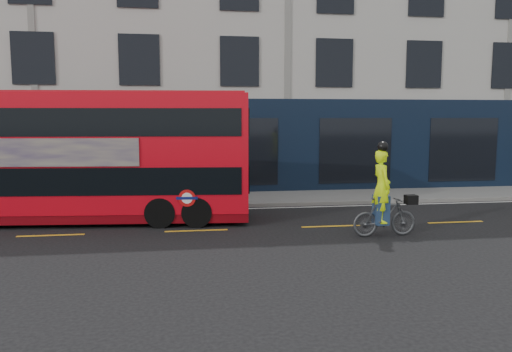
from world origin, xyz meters
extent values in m
plane|color=black|center=(0.00, 0.00, 0.00)|extent=(120.00, 120.00, 0.00)
cube|color=gray|center=(0.00, 6.50, 0.06)|extent=(60.00, 3.00, 0.12)
cube|color=slate|center=(0.00, 5.00, 0.07)|extent=(60.00, 0.12, 0.13)
cube|color=#B1AFA7|center=(0.00, 13.00, 7.50)|extent=(50.00, 10.00, 15.00)
cube|color=black|center=(0.00, 7.98, 2.00)|extent=(50.00, 0.08, 4.00)
cube|color=silver|center=(0.00, 4.70, 0.00)|extent=(58.00, 0.10, 0.01)
cube|color=red|center=(-7.28, 3.28, 2.18)|extent=(10.05, 3.14, 3.55)
cube|color=#6A040B|center=(-7.28, 3.28, 0.27)|extent=(10.04, 3.09, 0.27)
cube|color=black|center=(-7.28, 3.28, 1.39)|extent=(9.66, 3.14, 0.81)
cube|color=black|center=(-7.28, 3.28, 3.10)|extent=(9.66, 3.14, 0.81)
cube|color=#B00B17|center=(-7.28, 3.28, 3.97)|extent=(9.84, 3.03, 0.07)
cube|color=black|center=(-2.34, 2.83, 1.39)|extent=(0.22, 2.02, 0.81)
cube|color=black|center=(-2.34, 2.83, 3.10)|extent=(0.22, 2.02, 0.81)
cube|color=tan|center=(-8.28, 2.21, 2.25)|extent=(5.37, 0.53, 0.81)
cylinder|color=red|center=(-4.25, 1.85, 0.90)|extent=(0.50, 0.07, 0.50)
cylinder|color=white|center=(-4.25, 1.84, 0.90)|extent=(0.32, 0.05, 0.32)
cube|color=#0C1459|center=(-4.25, 1.84, 0.90)|extent=(0.63, 0.08, 0.08)
cylinder|color=black|center=(-3.88, 2.97, 0.45)|extent=(1.10, 2.37, 0.90)
cylinder|color=black|center=(-4.95, 3.07, 0.45)|extent=(1.10, 2.37, 0.90)
imported|color=#45474A|center=(1.08, 0.08, 0.54)|extent=(1.82, 0.57, 1.08)
imported|color=#BAE30A|center=(0.97, 0.08, 1.38)|extent=(0.49, 0.73, 1.97)
cube|color=black|center=(1.84, 0.11, 1.00)|extent=(0.33, 0.26, 0.25)
cube|color=navy|center=(0.97, 0.08, 0.74)|extent=(0.35, 0.44, 0.80)
sphere|color=black|center=(0.97, 0.08, 2.46)|extent=(0.30, 0.30, 0.30)
camera|label=1|loc=(-4.33, -12.65, 3.26)|focal=35.00mm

